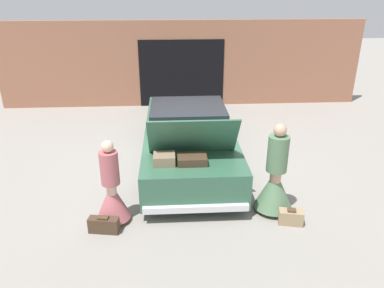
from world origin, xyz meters
name	(u,v)px	position (x,y,z in m)	size (l,w,h in m)	color
ground_plane	(189,160)	(0.00, 0.00, 0.00)	(40.00, 40.00, 0.00)	gray
garage_wall_back	(181,64)	(0.00, 4.41, 1.39)	(12.00, 0.14, 2.80)	#9E664C
car	(188,137)	(0.00, 0.01, 0.60)	(2.00, 4.99, 1.72)	#336047
person_left	(112,194)	(-1.45, -2.34, 0.55)	(0.60, 0.60, 1.55)	beige
person_right	(275,182)	(1.45, -2.19, 0.61)	(0.70, 0.70, 1.72)	tan
suitcase_beside_left_person	(104,225)	(-1.58, -2.67, 0.14)	(0.53, 0.25, 0.30)	#473323
suitcase_beside_right_person	(291,217)	(1.66, -2.63, 0.13)	(0.45, 0.29, 0.29)	#9E8460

